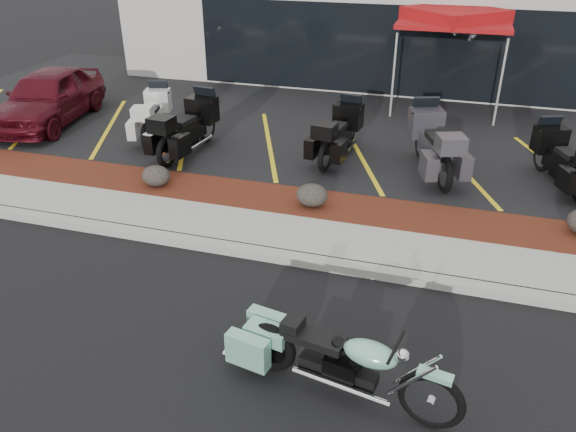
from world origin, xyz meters
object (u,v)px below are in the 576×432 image
(parked_car, at_px, (48,97))
(hero_cruiser, at_px, (432,393))
(touring_white, at_px, (160,104))
(traffic_cone, at_px, (356,106))
(popup_canopy, at_px, (455,18))

(parked_car, bearing_deg, hero_cruiser, -44.67)
(touring_white, xyz_separation_m, traffic_cone, (4.62, 2.53, -0.37))
(parked_car, height_order, traffic_cone, parked_car)
(traffic_cone, bearing_deg, hero_cruiser, -75.08)
(parked_car, height_order, popup_canopy, popup_canopy)
(hero_cruiser, bearing_deg, touring_white, 144.01)
(touring_white, height_order, popup_canopy, popup_canopy)
(hero_cruiser, xyz_separation_m, parked_car, (-10.37, 7.33, 0.35))
(hero_cruiser, relative_size, parked_car, 0.69)
(touring_white, height_order, traffic_cone, touring_white)
(touring_white, bearing_deg, popup_canopy, -75.20)
(hero_cruiser, relative_size, popup_canopy, 0.82)
(parked_car, relative_size, traffic_cone, 8.27)
(hero_cruiser, distance_m, popup_canopy, 11.99)
(hero_cruiser, xyz_separation_m, popup_canopy, (-0.46, 11.79, 2.11))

